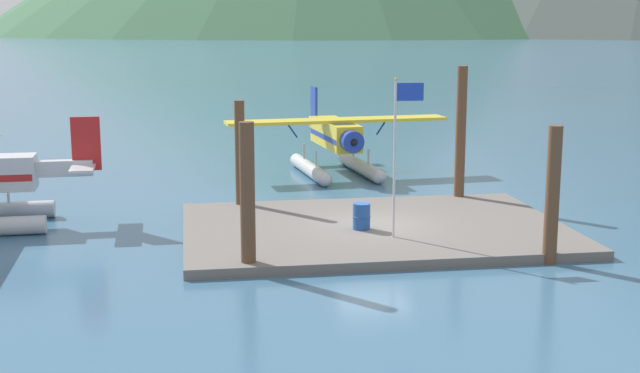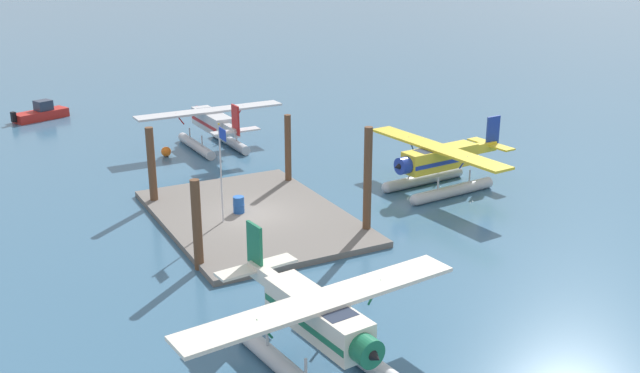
{
  "view_description": "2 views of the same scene",
  "coord_description": "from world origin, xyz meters",
  "px_view_note": "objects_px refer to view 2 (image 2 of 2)",
  "views": [
    {
      "loc": [
        -6.24,
        -27.6,
        7.14
      ],
      "look_at": [
        -1.81,
        0.34,
        1.62
      ],
      "focal_mm": 47.77,
      "sensor_mm": 36.0,
      "label": 1
    },
    {
      "loc": [
        32.84,
        -13.37,
        13.85
      ],
      "look_at": [
        1.13,
        3.37,
        1.62
      ],
      "focal_mm": 40.95,
      "sensor_mm": 36.0,
      "label": 2
    }
  ],
  "objects_px": {
    "flagpole": "(221,161)",
    "seaplane_cream_stbd_aft": "(318,325)",
    "mooring_buoy": "(166,152)",
    "boat_red_open_sw": "(42,113)",
    "seaplane_yellow_bow_centre": "(439,164)",
    "fuel_drum": "(239,205)",
    "seaplane_silver_port_fwd": "(212,126)"
  },
  "relations": [
    {
      "from": "flagpole",
      "to": "mooring_buoy",
      "type": "xyz_separation_m",
      "value": [
        -13.83,
        1.1,
        -3.2
      ]
    },
    {
      "from": "mooring_buoy",
      "to": "seaplane_silver_port_fwd",
      "type": "xyz_separation_m",
      "value": [
        -0.49,
        3.49,
        1.25
      ]
    },
    {
      "from": "flagpole",
      "to": "fuel_drum",
      "type": "relative_size",
      "value": 5.8
    },
    {
      "from": "seaplane_cream_stbd_aft",
      "to": "mooring_buoy",
      "type": "bearing_deg",
      "value": 174.19
    },
    {
      "from": "flagpole",
      "to": "seaplane_cream_stbd_aft",
      "type": "xyz_separation_m",
      "value": [
        13.32,
        -1.66,
        -1.96
      ]
    },
    {
      "from": "flagpole",
      "to": "seaplane_yellow_bow_centre",
      "type": "distance_m",
      "value": 13.19
    },
    {
      "from": "seaplane_yellow_bow_centre",
      "to": "seaplane_cream_stbd_aft",
      "type": "bearing_deg",
      "value": -48.42
    },
    {
      "from": "boat_red_open_sw",
      "to": "seaplane_silver_port_fwd",
      "type": "bearing_deg",
      "value": 32.26
    },
    {
      "from": "fuel_drum",
      "to": "boat_red_open_sw",
      "type": "xyz_separation_m",
      "value": [
        -27.99,
        -5.8,
        -0.25
      ]
    },
    {
      "from": "mooring_buoy",
      "to": "seaplane_yellow_bow_centre",
      "type": "bearing_deg",
      "value": 40.21
    },
    {
      "from": "flagpole",
      "to": "seaplane_yellow_bow_centre",
      "type": "height_order",
      "value": "flagpole"
    },
    {
      "from": "mooring_buoy",
      "to": "seaplane_yellow_bow_centre",
      "type": "xyz_separation_m",
      "value": [
        14.12,
        11.93,
        1.25
      ]
    },
    {
      "from": "seaplane_silver_port_fwd",
      "to": "seaplane_yellow_bow_centre",
      "type": "bearing_deg",
      "value": 30.01
    },
    {
      "from": "seaplane_yellow_bow_centre",
      "to": "seaplane_cream_stbd_aft",
      "type": "xyz_separation_m",
      "value": [
        13.04,
        -14.69,
        0.0
      ]
    },
    {
      "from": "seaplane_silver_port_fwd",
      "to": "seaplane_yellow_bow_centre",
      "type": "xyz_separation_m",
      "value": [
        14.61,
        8.44,
        0.0
      ]
    },
    {
      "from": "flagpole",
      "to": "seaplane_yellow_bow_centre",
      "type": "relative_size",
      "value": 0.49
    },
    {
      "from": "boat_red_open_sw",
      "to": "flagpole",
      "type": "bearing_deg",
      "value": 9.08
    },
    {
      "from": "boat_red_open_sw",
      "to": "fuel_drum",
      "type": "bearing_deg",
      "value": 11.71
    },
    {
      "from": "seaplane_cream_stbd_aft",
      "to": "boat_red_open_sw",
      "type": "height_order",
      "value": "seaplane_cream_stbd_aft"
    },
    {
      "from": "fuel_drum",
      "to": "mooring_buoy",
      "type": "relative_size",
      "value": 1.33
    },
    {
      "from": "fuel_drum",
      "to": "mooring_buoy",
      "type": "xyz_separation_m",
      "value": [
        -12.89,
        -0.07,
        -0.41
      ]
    },
    {
      "from": "flagpole",
      "to": "seaplane_cream_stbd_aft",
      "type": "distance_m",
      "value": 13.57
    },
    {
      "from": "flagpole",
      "to": "seaplane_cream_stbd_aft",
      "type": "bearing_deg",
      "value": -7.1
    },
    {
      "from": "fuel_drum",
      "to": "seaplane_cream_stbd_aft",
      "type": "xyz_separation_m",
      "value": [
        14.26,
        -2.84,
        0.84
      ]
    },
    {
      "from": "flagpole",
      "to": "fuel_drum",
      "type": "xyz_separation_m",
      "value": [
        -0.94,
        1.18,
        -2.79
      ]
    },
    {
      "from": "fuel_drum",
      "to": "seaplane_silver_port_fwd",
      "type": "height_order",
      "value": "seaplane_silver_port_fwd"
    },
    {
      "from": "fuel_drum",
      "to": "boat_red_open_sw",
      "type": "bearing_deg",
      "value": -168.29
    },
    {
      "from": "fuel_drum",
      "to": "seaplane_cream_stbd_aft",
      "type": "distance_m",
      "value": 14.57
    },
    {
      "from": "seaplane_silver_port_fwd",
      "to": "boat_red_open_sw",
      "type": "relative_size",
      "value": 2.25
    },
    {
      "from": "mooring_buoy",
      "to": "boat_red_open_sw",
      "type": "relative_size",
      "value": 0.14
    },
    {
      "from": "mooring_buoy",
      "to": "seaplane_yellow_bow_centre",
      "type": "relative_size",
      "value": 0.06
    },
    {
      "from": "fuel_drum",
      "to": "mooring_buoy",
      "type": "distance_m",
      "value": 12.89
    }
  ]
}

